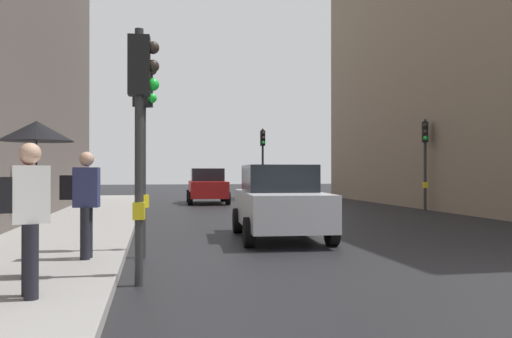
% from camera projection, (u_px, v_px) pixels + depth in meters
% --- Properties ---
extents(ground_plane, '(120.00, 120.00, 0.00)m').
position_uv_depth(ground_plane, '(508.00, 275.00, 8.15)').
color(ground_plane, black).
extents(sidewalk_kerb, '(2.94, 40.00, 0.16)m').
position_uv_depth(sidewalk_kerb, '(70.00, 235.00, 12.65)').
color(sidewalk_kerb, gray).
rests_on(sidewalk_kerb, ground).
extents(traffic_light_far_median, '(0.25, 0.43, 3.97)m').
position_uv_depth(traffic_light_far_median, '(263.00, 151.00, 29.23)').
color(traffic_light_far_median, '#2D2D2D').
rests_on(traffic_light_far_median, ground).
extents(traffic_light_near_right, '(0.45, 0.35, 3.74)m').
position_uv_depth(traffic_light_near_right, '(144.00, 119.00, 9.84)').
color(traffic_light_near_right, '#2D2D2D').
rests_on(traffic_light_near_right, ground).
extents(traffic_light_mid_street, '(0.34, 0.45, 3.75)m').
position_uv_depth(traffic_light_mid_street, '(425.00, 148.00, 21.70)').
color(traffic_light_mid_street, '#2D2D2D').
rests_on(traffic_light_mid_street, ground).
extents(traffic_light_near_left, '(0.44, 0.26, 3.61)m').
position_uv_depth(traffic_light_near_left, '(141.00, 108.00, 7.42)').
color(traffic_light_near_left, '#2D2D2D').
rests_on(traffic_light_near_left, ground).
extents(car_dark_suv, '(2.25, 4.32, 1.76)m').
position_uv_depth(car_dark_suv, '(266.00, 182.00, 36.58)').
color(car_dark_suv, black).
rests_on(car_dark_suv, ground).
extents(car_red_sedan, '(2.14, 4.26, 1.76)m').
position_uv_depth(car_red_sedan, '(207.00, 186.00, 26.79)').
color(car_red_sedan, red).
rests_on(car_red_sedan, ground).
extents(car_silver_hatchback, '(2.23, 4.31, 1.76)m').
position_uv_depth(car_silver_hatchback, '(280.00, 202.00, 12.69)').
color(car_silver_hatchback, '#BCBCC1').
rests_on(car_silver_hatchback, ground).
extents(pedestrian_with_umbrella, '(1.00, 1.00, 2.14)m').
position_uv_depth(pedestrian_with_umbrella, '(34.00, 154.00, 7.29)').
color(pedestrian_with_umbrella, black).
rests_on(pedestrian_with_umbrella, sidewalk_kerb).
extents(pedestrian_with_black_backpack, '(0.66, 0.45, 1.77)m').
position_uv_depth(pedestrian_with_black_backpack, '(26.00, 210.00, 6.02)').
color(pedestrian_with_black_backpack, black).
rests_on(pedestrian_with_black_backpack, sidewalk_kerb).
extents(pedestrian_with_grey_backpack, '(0.62, 0.36, 1.77)m').
position_uv_depth(pedestrian_with_grey_backpack, '(84.00, 198.00, 8.75)').
color(pedestrian_with_grey_backpack, black).
rests_on(pedestrian_with_grey_backpack, sidewalk_kerb).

